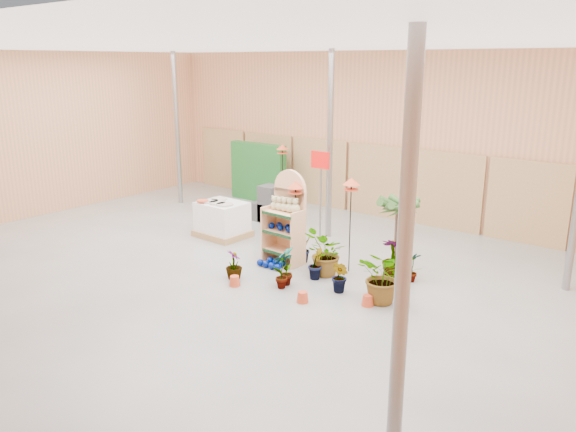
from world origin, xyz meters
name	(u,v)px	position (x,y,z in m)	size (l,w,h in m)	color
room	(259,162)	(0.00, 0.91, 2.21)	(15.20, 12.10, 4.70)	slate
display_shelf	(287,221)	(0.34, 1.43, 0.92)	(0.87, 0.57, 2.02)	#E4A97A
teddy_bears	(286,206)	(0.37, 1.34, 1.28)	(0.75, 0.21, 0.33)	#C8BB86
gazing_balls_shelf	(284,227)	(0.34, 1.32, 0.79)	(0.74, 0.25, 0.14)	#00136A
gazing_balls_floor	(272,264)	(0.31, 0.94, 0.07)	(0.63, 0.39, 0.15)	#00136A
pallet_stack	(222,219)	(-2.05, 1.85, 0.43)	(1.25, 1.05, 0.91)	#9F794C
charcoal_planters	(267,206)	(-2.07, 3.59, 0.42)	(0.80, 0.50, 1.00)	#2E2E2E
trellis_stock	(258,172)	(-3.80, 5.20, 0.90)	(2.00, 0.30, 1.80)	#1C5D23
offer_sign	(320,178)	(0.10, 2.98, 1.57)	(0.50, 0.08, 2.20)	gray
bird_table_front	(296,188)	(0.57, 1.41, 1.68)	(0.34, 0.34, 1.81)	black
bird_table_right	(351,185)	(1.73, 1.73, 1.84)	(0.34, 0.34, 1.98)	black
bird_table_back	(282,149)	(-2.26, 4.50, 1.84)	(0.34, 0.34, 1.98)	black
palm	(398,205)	(2.43, 2.43, 1.40)	(0.70, 0.70, 1.65)	brown
potted_plant_0	(286,266)	(1.14, 0.37, 0.38)	(0.41, 0.27, 0.77)	#315824
potted_plant_1	(315,264)	(1.41, 0.98, 0.31)	(0.35, 0.28, 0.63)	#315824
potted_plant_2	(326,254)	(1.49, 1.22, 0.48)	(0.86, 0.75, 0.96)	#315824
potted_plant_3	(394,258)	(2.63, 1.96, 0.42)	(0.47, 0.47, 0.85)	#315824
potted_plant_4	(413,267)	(3.00, 2.04, 0.31)	(0.33, 0.22, 0.62)	#315824
potted_plant_5	(305,249)	(0.66, 1.63, 0.30)	(0.33, 0.27, 0.60)	#315824
potted_plant_7	(234,265)	(0.14, -0.04, 0.29)	(0.33, 0.33, 0.59)	#315824
potted_plant_8	(282,270)	(1.19, 0.19, 0.38)	(0.40, 0.27, 0.75)	#315824
potted_plant_9	(340,277)	(2.19, 0.68, 0.32)	(0.35, 0.28, 0.64)	#315824
potted_plant_10	(384,277)	(3.06, 0.78, 0.50)	(0.89, 0.78, 0.99)	#315824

